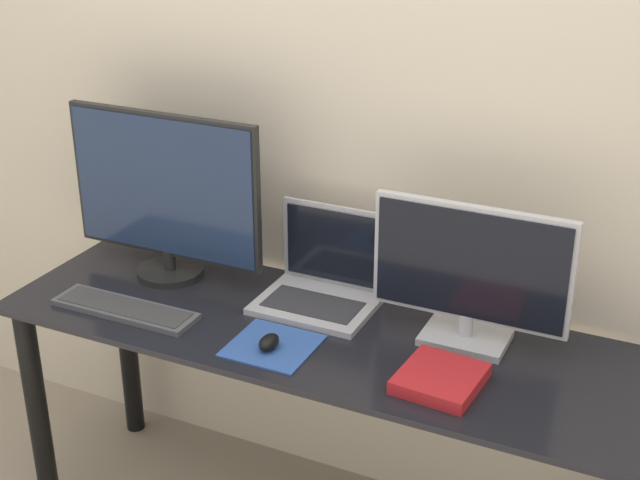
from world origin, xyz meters
The scene contains 9 objects.
wall_back centered at (0.00, 0.63, 1.25)m, with size 7.00×0.05×2.50m.
desk centered at (0.00, 0.28, 0.58)m, with size 1.78×0.57×0.72m.
monitor_left centered at (-0.55, 0.39, 0.98)m, with size 0.62×0.20×0.50m.
monitor_right centered at (0.37, 0.39, 0.91)m, with size 0.52×0.15×0.38m.
laptop centered at (-0.06, 0.44, 0.78)m, with size 0.32×0.26×0.26m.
keyboard centered at (-0.53, 0.14, 0.73)m, with size 0.43×0.12×0.02m.
mousepad centered at (-0.07, 0.15, 0.72)m, with size 0.22×0.21×0.00m.
mouse centered at (-0.07, 0.13, 0.74)m, with size 0.05×0.07×0.04m.
book centered at (0.38, 0.17, 0.74)m, with size 0.20×0.22×0.03m.
Camera 1 is at (0.90, -1.60, 1.90)m, focal length 50.00 mm.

